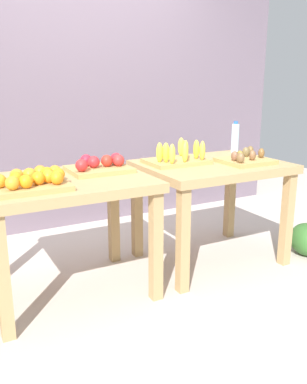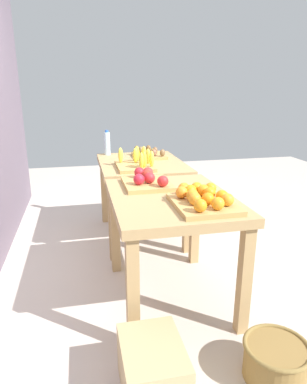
% 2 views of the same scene
% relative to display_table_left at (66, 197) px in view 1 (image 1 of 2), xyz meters
% --- Properties ---
extents(ground_plane, '(8.00, 8.00, 0.00)m').
position_rel_display_table_left_xyz_m(ground_plane, '(0.56, 0.00, -0.66)').
color(ground_plane, '#C0B3A7').
extents(back_wall, '(4.40, 0.12, 3.00)m').
position_rel_display_table_left_xyz_m(back_wall, '(0.56, 1.35, 0.84)').
color(back_wall, slate).
rests_on(back_wall, ground_plane).
extents(display_table_left, '(1.04, 0.80, 0.78)m').
position_rel_display_table_left_xyz_m(display_table_left, '(0.00, 0.00, 0.00)').
color(display_table_left, tan).
rests_on(display_table_left, ground_plane).
extents(display_table_right, '(1.04, 0.80, 0.78)m').
position_rel_display_table_left_xyz_m(display_table_right, '(1.12, 0.00, 0.00)').
color(display_table_right, tan).
rests_on(display_table_right, ground_plane).
extents(orange_bin, '(0.45, 0.36, 0.11)m').
position_rel_display_table_left_xyz_m(orange_bin, '(-0.24, -0.14, 0.16)').
color(orange_bin, tan).
rests_on(orange_bin, display_table_left).
extents(apple_bin, '(0.40, 0.34, 0.11)m').
position_rel_display_table_left_xyz_m(apple_bin, '(0.27, 0.11, 0.15)').
color(apple_bin, tan).
rests_on(apple_bin, display_table_left).
extents(banana_crate, '(0.44, 0.32, 0.17)m').
position_rel_display_table_left_xyz_m(banana_crate, '(0.87, 0.09, 0.16)').
color(banana_crate, tan).
rests_on(banana_crate, display_table_right).
extents(kiwi_bin, '(0.36, 0.32, 0.10)m').
position_rel_display_table_left_xyz_m(kiwi_bin, '(1.33, -0.13, 0.14)').
color(kiwi_bin, tan).
rests_on(kiwi_bin, display_table_right).
extents(water_bottle, '(0.06, 0.06, 0.26)m').
position_rel_display_table_left_xyz_m(water_bottle, '(1.56, 0.29, 0.24)').
color(water_bottle, silver).
rests_on(water_bottle, display_table_right).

